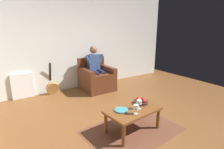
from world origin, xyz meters
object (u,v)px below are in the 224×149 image
person_seated (96,66)px  wine_glass_near (139,103)px  coffee_table (133,112)px  decorative_dish (121,110)px  armchair (97,79)px  guitar (52,86)px  fruit_bowl (141,101)px  wine_glass_far (136,108)px

person_seated → wine_glass_near: (0.42, 2.37, -0.17)m
coffee_table → decorative_dish: decorative_dish is taller
armchair → wine_glass_near: armchair is taller
guitar → decorative_dish: 2.62m
armchair → guitar: 1.26m
guitar → fruit_bowl: guitar is taller
coffee_table → fruit_bowl: 0.33m
armchair → fruit_bowl: size_ratio=3.43×
wine_glass_far → wine_glass_near: bearing=-146.3°
wine_glass_far → decorative_dish: bearing=-58.9°
wine_glass_far → decorative_dish: size_ratio=0.68×
armchair → decorative_dish: (0.73, 2.22, 0.10)m
coffee_table → guitar: 2.72m
guitar → decorative_dish: size_ratio=4.20×
armchair → wine_glass_far: size_ratio=5.71×
coffee_table → fruit_bowl: size_ratio=3.66×
wine_glass_near → guitar: bearing=-73.7°
armchair → wine_glass_near: 2.37m
wine_glass_far → fruit_bowl: size_ratio=0.60×
armchair → guitar: size_ratio=0.92×
fruit_bowl → wine_glass_far: bearing=36.7°
wine_glass_near → decorative_dish: (0.31, -0.10, -0.10)m
person_seated → wine_glass_near: bearing=79.6°
person_seated → wine_glass_near: 2.41m
armchair → person_seated: 0.37m
coffee_table → fruit_bowl: bearing=-158.8°
person_seated → decorative_dish: 2.39m
person_seated → coffee_table: (0.53, 2.33, -0.34)m
person_seated → wine_glass_near: size_ratio=8.01×
armchair → wine_glass_far: (0.60, 2.44, 0.20)m
wine_glass_near → decorative_dish: bearing=-18.6°
armchair → fruit_bowl: (0.24, 2.17, 0.13)m
person_seated → wine_glass_far: bearing=76.1°
guitar → wine_glass_far: bearing=102.3°
person_seated → guitar: (1.21, -0.30, -0.48)m
person_seated → coffee_table: 2.41m
fruit_bowl → person_seated: bearing=-96.1°
person_seated → wine_glass_far: person_seated is taller
person_seated → wine_glass_far: (0.60, 2.49, -0.17)m
armchair → fruit_bowl: armchair is taller
decorative_dish → wine_glass_near: bearing=161.4°
decorative_dish → fruit_bowl: bearing=-174.6°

